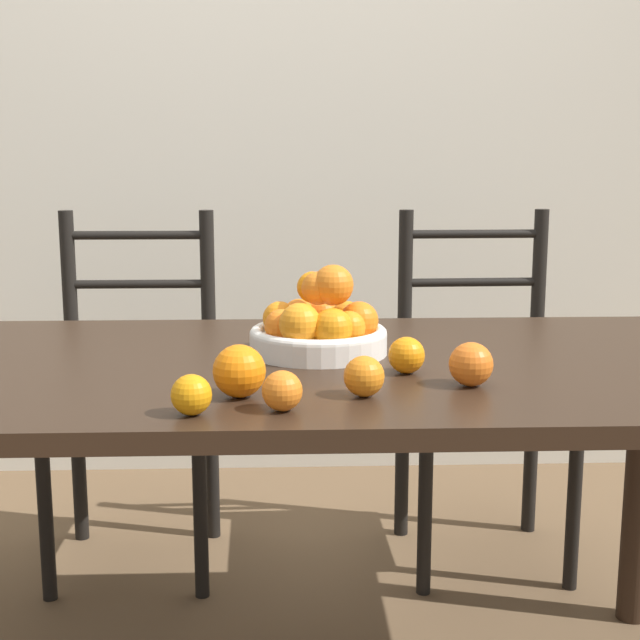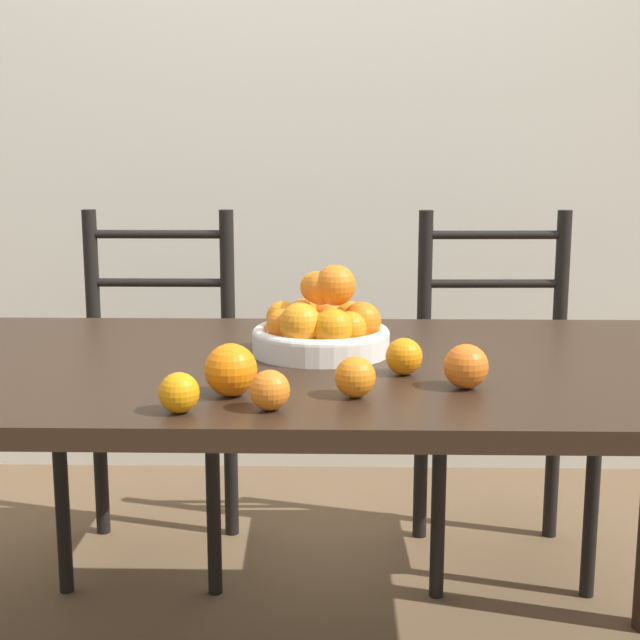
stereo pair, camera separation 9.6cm
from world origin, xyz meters
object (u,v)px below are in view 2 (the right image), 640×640
Objects in this scene: fruit_bowl at (322,327)px; chair_right at (500,393)px; orange_loose_3 at (466,366)px; chair_left at (153,391)px; orange_loose_4 at (355,377)px; orange_loose_2 at (179,393)px; orange_loose_0 at (231,370)px; orange_loose_1 at (404,356)px; orange_loose_5 at (270,390)px.

fruit_bowl is 0.28× the size of chair_right.
chair_left is (-0.71, 0.90, -0.29)m from orange_loose_3.
orange_loose_3 is 0.19m from orange_loose_4.
orange_loose_2 is 1.28m from chair_right.
fruit_bowl reaches higher than orange_loose_0.
orange_loose_1 is 0.99× the size of orange_loose_4.
chair_right is (0.41, 0.96, -0.29)m from orange_loose_4.
chair_right is at bearing 68.59° from orange_loose_1.
chair_right is at bearing 57.86° from orange_loose_0.
fruit_bowl is at bearing 131.86° from orange_loose_1.
orange_loose_5 is (-0.21, -0.22, -0.00)m from orange_loose_1.
orange_loose_4 is at bearing 19.27° from orange_loose_2.
orange_loose_3 reaches higher than orange_loose_5.
orange_loose_3 is 1.18m from chair_left.
orange_loose_3 is at bearing -105.68° from chair_right.
orange_loose_3 is (0.38, 0.05, -0.01)m from orange_loose_0.
fruit_bowl reaches higher than orange_loose_5.
orange_loose_1 is at bearing 136.44° from orange_loose_3.
orange_loose_1 is 1.05× the size of orange_loose_5.
orange_loose_4 is at bearing -61.25° from chair_left.
orange_loose_4 is (0.20, -0.00, -0.01)m from orange_loose_0.
orange_loose_0 reaches higher than orange_loose_1.
orange_loose_3 is (0.24, -0.25, -0.02)m from fruit_bowl.
orange_loose_2 is at bearing -124.51° from orange_loose_0.
orange_loose_3 is 1.12× the size of orange_loose_4.
orange_loose_2 is 0.47m from orange_loose_3.
orange_loose_3 is 0.08× the size of chair_left.
orange_loose_3 is at bearing -46.43° from fruit_bowl.
orange_loose_0 is at bearing -123.82° from chair_right.
orange_loose_3 is (0.09, -0.09, 0.00)m from orange_loose_1.
chair_right is (0.67, 1.05, -0.28)m from orange_loose_2.
orange_loose_5 is at bearing -118.97° from chair_right.
fruit_bowl is 0.86m from chair_left.
orange_loose_0 reaches higher than orange_loose_3.
chair_left reaches higher than orange_loose_3.
orange_loose_2 is (-0.07, -0.09, -0.01)m from orange_loose_0.
orange_loose_0 is at bearing 178.92° from orange_loose_4.
orange_loose_0 is at bearing -171.87° from orange_loose_3.
orange_loose_3 is at bearing -43.56° from orange_loose_1.
chair_left is at bearing 118.75° from orange_loose_4.
orange_loose_3 is at bearing 17.63° from orange_loose_4.
orange_loose_1 is at bearing -52.97° from chair_left.
orange_loose_1 and orange_loose_4 have the same top height.
orange_loose_2 is at bearing -75.77° from chair_left.
chair_left is (-0.47, 0.65, -0.31)m from fruit_bowl.
orange_loose_2 is (-0.35, -0.24, -0.00)m from orange_loose_1.
chair_left reaches higher than orange_loose_0.
orange_loose_0 is 1.29× the size of orange_loose_4.
orange_loose_3 is (0.44, 0.15, 0.01)m from orange_loose_2.
chair_right is (0.22, 0.90, -0.29)m from orange_loose_3.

